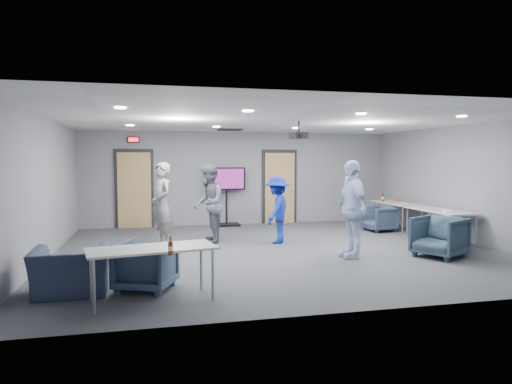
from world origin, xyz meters
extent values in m
plane|color=#3A3D42|center=(0.00, 0.00, 0.00)|extent=(9.00, 9.00, 0.00)
plane|color=silver|center=(0.00, 0.00, 2.70)|extent=(9.00, 9.00, 0.00)
cube|color=slate|center=(0.00, 4.00, 1.35)|extent=(9.00, 0.02, 2.70)
cube|color=slate|center=(0.00, -4.00, 1.35)|extent=(9.00, 0.02, 2.70)
cube|color=slate|center=(-4.50, 0.00, 1.35)|extent=(0.02, 8.00, 2.70)
cube|color=slate|center=(4.50, 0.00, 1.35)|extent=(0.02, 8.00, 2.70)
cube|color=black|center=(-3.00, 3.97, 1.08)|extent=(1.06, 0.06, 2.24)
cube|color=tan|center=(-3.00, 3.93, 1.05)|extent=(0.90, 0.05, 2.10)
cylinder|color=#9C9EA5|center=(-2.65, 3.88, 1.00)|extent=(0.04, 0.10, 0.04)
cube|color=black|center=(1.20, 3.97, 1.08)|extent=(1.06, 0.06, 2.24)
cube|color=tan|center=(1.20, 3.93, 1.05)|extent=(0.90, 0.05, 2.10)
cylinder|color=#9C9EA5|center=(1.55, 3.88, 1.00)|extent=(0.04, 0.10, 0.04)
cube|color=black|center=(-3.00, 3.94, 2.45)|extent=(0.32, 0.06, 0.16)
cube|color=#FF0C0C|center=(-3.00, 3.90, 2.45)|extent=(0.26, 0.02, 0.11)
cube|color=black|center=(-0.50, 2.80, 2.69)|extent=(0.60, 0.60, 0.03)
cylinder|color=white|center=(-3.00, -1.80, 2.69)|extent=(0.18, 0.18, 0.02)
cylinder|color=white|center=(-3.00, 1.80, 2.69)|extent=(0.18, 0.18, 0.02)
cylinder|color=white|center=(-1.00, -1.80, 2.69)|extent=(0.18, 0.18, 0.02)
cylinder|color=white|center=(-1.00, 1.80, 2.69)|extent=(0.18, 0.18, 0.02)
cylinder|color=white|center=(1.00, -1.80, 2.69)|extent=(0.18, 0.18, 0.02)
cylinder|color=white|center=(1.00, 1.80, 2.69)|extent=(0.18, 0.18, 0.02)
cylinder|color=white|center=(3.00, -1.80, 2.69)|extent=(0.18, 0.18, 0.02)
cylinder|color=white|center=(3.00, 1.80, 2.69)|extent=(0.18, 0.18, 0.02)
imported|color=gray|center=(-2.33, 0.88, 0.92)|extent=(0.65, 0.78, 1.84)
imported|color=slate|center=(-1.29, 1.15, 0.90)|extent=(0.82, 0.97, 1.80)
imported|color=#C6DBFF|center=(1.22, -1.01, 0.95)|extent=(0.48, 1.11, 1.89)
imported|color=#172A97|center=(0.23, 0.77, 0.76)|extent=(1.00, 1.13, 1.52)
imported|color=#324157|center=(3.35, 1.83, 0.33)|extent=(0.81, 0.79, 0.66)
imported|color=#3D536A|center=(3.35, -0.75, 0.33)|extent=(0.91, 0.90, 0.65)
imported|color=#314555|center=(2.90, -1.38, 0.39)|extent=(1.16, 1.15, 0.79)
imported|color=#3E506B|center=(-2.65, -2.40, 0.36)|extent=(1.00, 1.02, 0.71)
imported|color=#343F5B|center=(-3.68, -2.40, 0.33)|extent=(1.03, 0.90, 0.66)
cube|color=#B7B9BC|center=(4.00, 2.08, 0.71)|extent=(0.71, 1.70, 0.03)
cylinder|color=#9C9EA5|center=(3.73, 2.85, 0.35)|extent=(0.04, 0.04, 0.70)
cylinder|color=#9C9EA5|center=(3.73, 1.31, 0.35)|extent=(0.04, 0.04, 0.70)
cylinder|color=#9C9EA5|center=(4.27, 2.85, 0.35)|extent=(0.04, 0.04, 0.70)
cylinder|color=#9C9EA5|center=(4.27, 1.31, 0.35)|extent=(0.04, 0.04, 0.70)
cube|color=#B7B9BC|center=(4.00, 0.18, 0.71)|extent=(0.78, 1.87, 0.03)
cylinder|color=#9C9EA5|center=(3.69, 1.04, 0.35)|extent=(0.04, 0.04, 0.70)
cylinder|color=#9C9EA5|center=(3.69, -0.68, 0.35)|extent=(0.04, 0.04, 0.70)
cylinder|color=#9C9EA5|center=(4.31, 1.04, 0.35)|extent=(0.04, 0.04, 0.70)
cylinder|color=#9C9EA5|center=(4.31, -0.68, 0.35)|extent=(0.04, 0.04, 0.70)
cube|color=#B7B9BC|center=(-2.56, -3.00, 0.71)|extent=(1.77, 0.99, 0.03)
cylinder|color=#9C9EA5|center=(-1.87, -2.60, 0.35)|extent=(0.04, 0.04, 0.70)
cylinder|color=#9C9EA5|center=(-3.36, -2.88, 0.35)|extent=(0.04, 0.04, 0.70)
cylinder|color=#9C9EA5|center=(-1.77, -3.12, 0.35)|extent=(0.04, 0.04, 0.70)
cylinder|color=#9C9EA5|center=(-3.26, -3.40, 0.35)|extent=(0.04, 0.04, 0.70)
cylinder|color=#51260E|center=(-2.34, -3.55, 0.81)|extent=(0.06, 0.06, 0.16)
cylinder|color=#51260E|center=(-2.34, -3.55, 0.93)|extent=(0.02, 0.02, 0.07)
cylinder|color=beige|center=(-2.34, -3.55, 0.81)|extent=(0.06, 0.06, 0.05)
cylinder|color=#51260E|center=(3.78, 2.46, 0.83)|extent=(0.07, 0.07, 0.20)
cylinder|color=#51260E|center=(3.78, 2.46, 0.97)|extent=(0.03, 0.03, 0.09)
cylinder|color=beige|center=(3.78, 2.46, 0.83)|extent=(0.08, 0.08, 0.07)
cube|color=#C54431|center=(4.13, 2.33, 0.75)|extent=(0.21, 0.15, 0.05)
cube|color=white|center=(3.88, -0.31, 0.75)|extent=(0.23, 0.18, 0.05)
cube|color=black|center=(-0.44, 3.75, 0.03)|extent=(0.73, 0.52, 0.06)
cylinder|color=black|center=(-0.44, 3.75, 0.68)|extent=(0.06, 0.06, 1.25)
cube|color=black|center=(-0.44, 3.75, 1.36)|extent=(1.10, 0.07, 0.65)
cube|color=#741965|center=(-0.44, 3.70, 1.36)|extent=(0.99, 0.01, 0.56)
cylinder|color=black|center=(0.46, -0.04, 2.58)|extent=(0.04, 0.04, 0.22)
cube|color=black|center=(0.46, -0.04, 2.40)|extent=(0.37, 0.34, 0.13)
cylinder|color=black|center=(0.46, -0.19, 2.40)|extent=(0.08, 0.06, 0.08)
camera|label=1|loc=(-2.58, -9.13, 1.89)|focal=32.00mm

